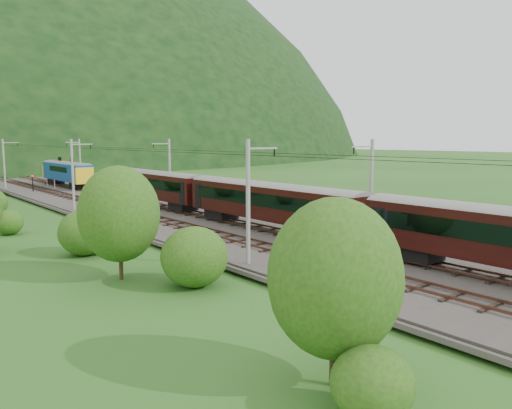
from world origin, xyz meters
TOP-DOWN VIEW (x-y plane):
  - ground at (0.00, 0.00)m, footprint 600.00×600.00m
  - railbed at (0.00, 10.00)m, footprint 14.00×220.00m
  - track_left at (-2.40, 10.00)m, footprint 2.40×220.00m
  - track_right at (2.40, 10.00)m, footprint 2.40×220.00m
  - catenary_left at (-6.12, 32.00)m, footprint 2.54×192.28m
  - catenary_right at (6.12, 32.00)m, footprint 2.54×192.28m
  - overhead_wires at (0.00, 10.00)m, footprint 4.83×198.00m
  - train at (2.40, 7.98)m, footprint 2.83×114.82m
  - hazard_post_near at (-0.17, 58.26)m, footprint 0.16×0.16m
  - hazard_post_far at (0.53, 64.60)m, footprint 0.14×0.14m
  - signal at (-4.11, 55.97)m, footprint 0.28×0.28m
  - vegetation_right at (12.55, 4.53)m, footprint 7.10×90.30m

SIDE VIEW (x-z plane):
  - ground at x=0.00m, z-range 0.00..0.00m
  - railbed at x=0.00m, z-range 0.00..0.30m
  - track_left at x=-2.40m, z-range 0.24..0.51m
  - track_right at x=2.40m, z-range 0.24..0.51m
  - hazard_post_far at x=0.53m, z-range 0.30..1.58m
  - hazard_post_near at x=-0.17m, z-range 0.30..1.77m
  - vegetation_right at x=12.55m, z-range -0.04..2.47m
  - signal at x=-4.11m, z-range 0.52..3.01m
  - train at x=2.40m, z-range 0.92..5.83m
  - catenary_left at x=-6.12m, z-range 0.50..8.50m
  - catenary_right at x=6.12m, z-range 0.50..8.50m
  - overhead_wires at x=0.00m, z-range 7.08..7.12m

